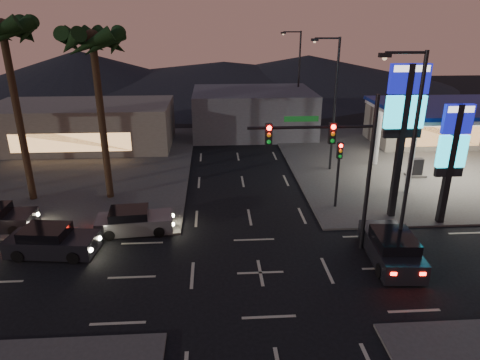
{
  "coord_description": "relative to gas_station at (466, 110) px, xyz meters",
  "views": [
    {
      "loc": [
        -2.06,
        -17.18,
        11.29
      ],
      "look_at": [
        -0.68,
        4.49,
        3.0
      ],
      "focal_mm": 32.0,
      "sensor_mm": 36.0,
      "label": 1
    }
  ],
  "objects": [
    {
      "name": "ground",
      "position": [
        -16.0,
        -12.0,
        -5.08
      ],
      "size": [
        140.0,
        140.0,
        0.0
      ],
      "primitive_type": "plane",
      "color": "black",
      "rests_on": "ground"
    },
    {
      "name": "corner_lot_ne",
      "position": [
        0.0,
        4.0,
        -5.02
      ],
      "size": [
        24.0,
        24.0,
        0.12
      ],
      "primitive_type": "cube",
      "color": "#47443F",
      "rests_on": "ground"
    },
    {
      "name": "corner_lot_nw",
      "position": [
        -32.0,
        4.0,
        -5.02
      ],
      "size": [
        24.0,
        24.0,
        0.12
      ],
      "primitive_type": "cube",
      "color": "#47443F",
      "rests_on": "ground"
    },
    {
      "name": "gas_station",
      "position": [
        0.0,
        0.0,
        0.0
      ],
      "size": [
        12.2,
        8.2,
        5.47
      ],
      "color": "silver",
      "rests_on": "ground"
    },
    {
      "name": "convenience_store",
      "position": [
        2.0,
        9.0,
        -3.08
      ],
      "size": [
        10.0,
        6.0,
        4.0
      ],
      "primitive_type": "cube",
      "color": "#726B5B",
      "rests_on": "ground"
    },
    {
      "name": "pylon_sign_tall",
      "position": [
        -7.5,
        -6.5,
        1.31
      ],
      "size": [
        2.2,
        0.35,
        9.0
      ],
      "color": "black",
      "rests_on": "ground"
    },
    {
      "name": "pylon_sign_short",
      "position": [
        -5.0,
        -7.5,
        -0.42
      ],
      "size": [
        1.6,
        0.35,
        7.0
      ],
      "color": "black",
      "rests_on": "ground"
    },
    {
      "name": "traffic_signal_mast",
      "position": [
        -12.24,
        -10.01,
        0.15
      ],
      "size": [
        6.1,
        0.39,
        8.0
      ],
      "color": "black",
      "rests_on": "ground"
    },
    {
      "name": "pedestal_signal",
      "position": [
        -10.5,
        -5.02,
        -2.16
      ],
      "size": [
        0.32,
        0.39,
        4.3
      ],
      "color": "black",
      "rests_on": "ground"
    },
    {
      "name": "streetlight_near",
      "position": [
        -9.21,
        -11.0,
        0.64
      ],
      "size": [
        2.14,
        0.25,
        10.0
      ],
      "color": "black",
      "rests_on": "ground"
    },
    {
      "name": "streetlight_mid",
      "position": [
        -9.21,
        2.0,
        0.64
      ],
      "size": [
        2.14,
        0.25,
        10.0
      ],
      "color": "black",
      "rests_on": "ground"
    },
    {
      "name": "streetlight_far",
      "position": [
        -9.21,
        16.0,
        0.64
      ],
      "size": [
        2.14,
        0.25,
        10.0
      ],
      "color": "black",
      "rests_on": "ground"
    },
    {
      "name": "palm_a",
      "position": [
        -25.0,
        -2.5,
        4.35
      ],
      "size": [
        4.41,
        4.41,
        10.86
      ],
      "color": "black",
      "rests_on": "ground"
    },
    {
      "name": "palm_b",
      "position": [
        -30.0,
        -2.5,
        4.89
      ],
      "size": [
        4.41,
        4.41,
        11.46
      ],
      "color": "black",
      "rests_on": "ground"
    },
    {
      "name": "building_far_west",
      "position": [
        -30.0,
        10.0,
        -3.08
      ],
      "size": [
        16.0,
        8.0,
        4.0
      ],
      "primitive_type": "cube",
      "color": "#726B5B",
      "rests_on": "ground"
    },
    {
      "name": "building_far_mid",
      "position": [
        -14.0,
        14.0,
        -2.88
      ],
      "size": [
        12.0,
        9.0,
        4.4
      ],
      "primitive_type": "cube",
      "color": "#4C4C51",
      "rests_on": "ground"
    },
    {
      "name": "hill_left",
      "position": [
        -41.0,
        48.0,
        -2.08
      ],
      "size": [
        40.0,
        40.0,
        6.0
      ],
      "primitive_type": "cone",
      "color": "black",
      "rests_on": "ground"
    },
    {
      "name": "hill_right",
      "position": [
        -1.0,
        48.0,
        -2.58
      ],
      "size": [
        50.0,
        50.0,
        5.0
      ],
      "primitive_type": "cone",
      "color": "black",
      "rests_on": "ground"
    },
    {
      "name": "hill_center",
      "position": [
        -16.0,
        48.0,
        -3.08
      ],
      "size": [
        60.0,
        60.0,
        4.0
      ],
      "primitive_type": "cone",
      "color": "black",
      "rests_on": "ground"
    },
    {
      "name": "car_lane_a_front",
      "position": [
        -26.38,
        -9.57,
        -4.4
      ],
      "size": [
        4.65,
        2.34,
        1.47
      ],
      "color": "black",
      "rests_on": "ground"
    },
    {
      "name": "car_lane_b_front",
      "position": [
        -22.61,
        -7.43,
        -4.44
      ],
      "size": [
        4.39,
        2.11,
        1.39
      ],
      "color": "#5E5E61",
      "rests_on": "ground"
    },
    {
      "name": "suv_station",
      "position": [
        -9.51,
        -11.36,
        -4.35
      ],
      "size": [
        2.32,
        4.85,
        1.57
      ],
      "color": "black",
      "rests_on": "ground"
    }
  ]
}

